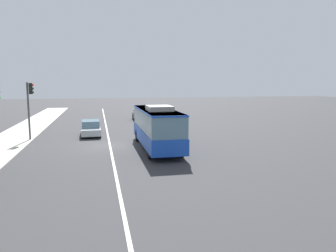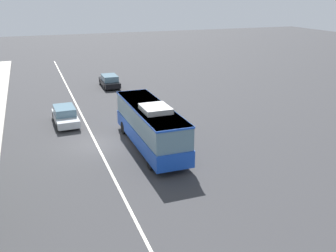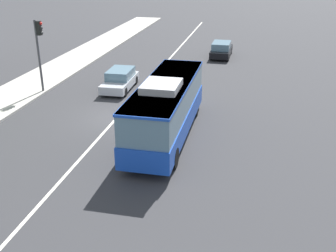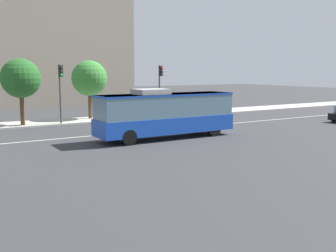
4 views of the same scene
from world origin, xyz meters
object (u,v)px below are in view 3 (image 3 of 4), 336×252
(sedan_black, at_px, (221,50))
(traffic_light_mid_block, at_px, (39,44))
(transit_bus, at_px, (166,106))
(sedan_silver, at_px, (120,80))

(sedan_black, bearing_deg, traffic_light_mid_block, 141.04)
(transit_bus, xyz_separation_m, sedan_silver, (7.57, 5.22, -1.09))
(sedan_black, bearing_deg, transit_bus, 177.49)
(transit_bus, height_order, traffic_light_mid_block, traffic_light_mid_block)
(traffic_light_mid_block, bearing_deg, sedan_silver, 19.35)
(sedan_silver, bearing_deg, traffic_light_mid_block, -70.58)
(transit_bus, xyz_separation_m, sedan_black, (19.32, -1.16, -1.09))
(transit_bus, xyz_separation_m, traffic_light_mid_block, (5.58, 10.32, 1.75))
(transit_bus, distance_m, traffic_light_mid_block, 11.86)
(sedan_black, bearing_deg, sedan_silver, 152.42)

